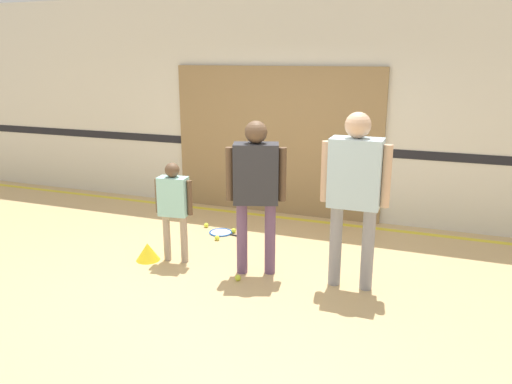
# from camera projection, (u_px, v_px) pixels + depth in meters

# --- Properties ---
(ground_plane) EXTENTS (16.00, 16.00, 0.00)m
(ground_plane) POSITION_uv_depth(u_px,v_px,m) (236.00, 270.00, 5.58)
(ground_plane) COLOR tan
(wall_back) EXTENTS (16.00, 0.07, 3.20)m
(wall_back) POSITION_uv_depth(u_px,v_px,m) (296.00, 108.00, 7.22)
(wall_back) COLOR silver
(wall_back) RESTS_ON ground_plane
(wall_panel) EXTENTS (3.15, 0.05, 2.18)m
(wall_panel) POSITION_uv_depth(u_px,v_px,m) (276.00, 142.00, 7.39)
(wall_panel) COLOR #93754C
(wall_panel) RESTS_ON ground_plane
(floor_stripe) EXTENTS (14.40, 0.10, 0.01)m
(floor_stripe) POSITION_uv_depth(u_px,v_px,m) (288.00, 218.00, 7.37)
(floor_stripe) COLOR yellow
(floor_stripe) RESTS_ON ground_plane
(person_instructor) EXTENTS (0.61, 0.40, 1.68)m
(person_instructor) POSITION_uv_depth(u_px,v_px,m) (256.00, 182.00, 5.26)
(person_instructor) COLOR #6B4C70
(person_instructor) RESTS_ON ground_plane
(person_student_left) EXTENTS (0.44, 0.22, 1.17)m
(person_student_left) POSITION_uv_depth(u_px,v_px,m) (174.00, 201.00, 5.66)
(person_student_left) COLOR tan
(person_student_left) RESTS_ON ground_plane
(person_student_right) EXTENTS (0.69, 0.28, 1.81)m
(person_student_right) POSITION_uv_depth(u_px,v_px,m) (355.00, 182.00, 4.91)
(person_student_right) COLOR gray
(person_student_right) RESTS_ON ground_plane
(racket_spare_on_floor) EXTENTS (0.53, 0.37, 0.03)m
(racket_spare_on_floor) POSITION_uv_depth(u_px,v_px,m) (222.00, 233.00, 6.75)
(racket_spare_on_floor) COLOR blue
(racket_spare_on_floor) RESTS_ON ground_plane
(tennis_ball_near_instructor) EXTENTS (0.07, 0.07, 0.07)m
(tennis_ball_near_instructor) POSITION_uv_depth(u_px,v_px,m) (238.00, 278.00, 5.32)
(tennis_ball_near_instructor) COLOR #CCE038
(tennis_ball_near_instructor) RESTS_ON ground_plane
(tennis_ball_by_spare_racket) EXTENTS (0.07, 0.07, 0.07)m
(tennis_ball_by_spare_racket) POSITION_uv_depth(u_px,v_px,m) (234.00, 231.00, 6.76)
(tennis_ball_by_spare_racket) COLOR #CCE038
(tennis_ball_by_spare_racket) RESTS_ON ground_plane
(tennis_ball_stray_left) EXTENTS (0.07, 0.07, 0.07)m
(tennis_ball_stray_left) POSITION_uv_depth(u_px,v_px,m) (217.00, 238.00, 6.49)
(tennis_ball_stray_left) COLOR #CCE038
(tennis_ball_stray_left) RESTS_ON ground_plane
(tennis_ball_stray_right) EXTENTS (0.07, 0.07, 0.07)m
(tennis_ball_stray_right) POSITION_uv_depth(u_px,v_px,m) (206.00, 225.00, 6.98)
(tennis_ball_stray_right) COLOR #CCE038
(tennis_ball_stray_right) RESTS_ON ground_plane
(training_cone) EXTENTS (0.28, 0.28, 0.21)m
(training_cone) POSITION_uv_depth(u_px,v_px,m) (148.00, 252.00, 5.84)
(training_cone) COLOR yellow
(training_cone) RESTS_ON ground_plane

